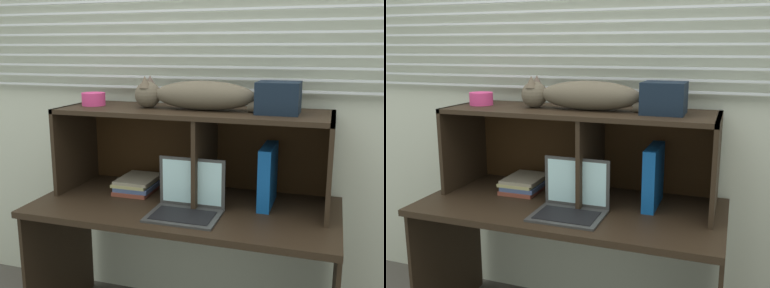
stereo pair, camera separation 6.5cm
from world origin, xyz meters
The scene contains 9 objects.
back_panel_with_blinds centered at (0.00, 0.55, 1.26)m, with size 4.40×0.08×2.50m.
desk centered at (0.00, 0.17, 0.58)m, with size 1.43×0.67×0.71m.
hutch_shelf_unit centered at (0.01, 0.33, 1.02)m, with size 1.31×0.42×0.44m.
cat centered at (0.02, 0.29, 1.22)m, with size 0.79×0.15×0.16m.
laptop centered at (0.05, 0.06, 0.76)m, with size 0.31×0.24×0.24m.
binder_upright centered at (0.37, 0.29, 0.85)m, with size 0.06×0.26×0.28m, color #0F4A98.
book_stack centered at (-0.30, 0.29, 0.75)m, with size 0.19×0.24×0.07m.
small_basket centered at (-0.53, 0.29, 1.18)m, with size 0.12×0.12×0.07m, color #DA3B7E.
storage_box centered at (0.41, 0.29, 1.22)m, with size 0.19×0.18×0.14m, color black.
Camera 2 is at (0.71, -1.69, 1.44)m, focal length 41.59 mm.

